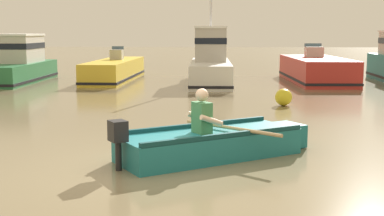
% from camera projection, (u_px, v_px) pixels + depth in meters
% --- Properties ---
extents(ground_plane, '(120.00, 120.00, 0.00)m').
position_uv_depth(ground_plane, '(154.00, 170.00, 8.10)').
color(ground_plane, '#7A6B4C').
extents(rowboat_with_person, '(3.37, 2.63, 1.19)m').
position_uv_depth(rowboat_with_person, '(213.00, 143.00, 8.89)').
color(rowboat_with_person, '#1E727A').
rests_on(rowboat_with_person, ground).
extents(moored_boat_green, '(2.10, 5.72, 2.00)m').
position_uv_depth(moored_boat_green, '(16.00, 64.00, 21.95)').
color(moored_boat_green, '#287042').
rests_on(moored_boat_green, ground).
extents(moored_boat_yellow, '(1.62, 6.48, 1.44)m').
position_uv_depth(moored_boat_yellow, '(115.00, 70.00, 22.75)').
color(moored_boat_yellow, gold).
rests_on(moored_boat_yellow, ground).
extents(moored_boat_white, '(1.80, 6.03, 4.73)m').
position_uv_depth(moored_boat_white, '(211.00, 62.00, 21.36)').
color(moored_boat_white, white).
rests_on(moored_boat_white, ground).
extents(moored_boat_red, '(2.46, 6.12, 1.59)m').
position_uv_depth(moored_boat_red, '(316.00, 70.00, 21.93)').
color(moored_boat_red, '#B72D28').
rests_on(moored_boat_red, ground).
extents(mooring_buoy, '(0.49, 0.49, 0.49)m').
position_uv_depth(mooring_buoy, '(284.00, 97.00, 14.97)').
color(mooring_buoy, yellow).
rests_on(mooring_buoy, ground).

